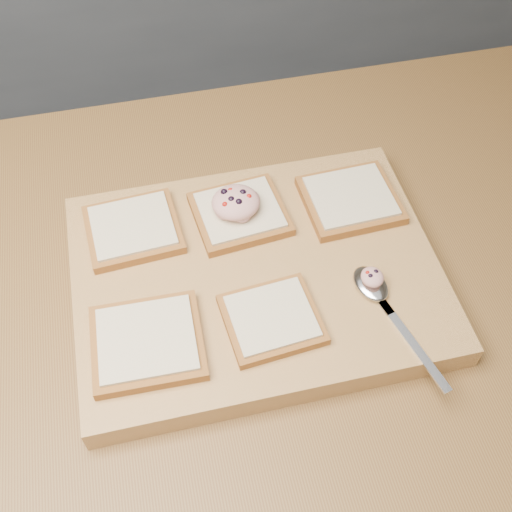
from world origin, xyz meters
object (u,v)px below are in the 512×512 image
Objects in this scene: cutting_board at (256,277)px; tuna_salad_dollop at (236,202)px; bread_far_center at (240,213)px; spoon at (377,292)px.

tuna_salad_dollop is (-0.01, 0.09, 0.05)m from cutting_board.
bread_far_center reaches higher than cutting_board.
spoon is (0.14, -0.16, -0.03)m from tuna_salad_dollop.
bread_far_center is at bearing 91.28° from cutting_board.
bread_far_center is 0.02m from tuna_salad_dollop.
cutting_board is 2.45× the size of spoon.
spoon is at bearing -49.61° from bread_far_center.
spoon reaches higher than cutting_board.
bread_far_center is 0.69× the size of spoon.
spoon is (0.14, -0.07, 0.02)m from cutting_board.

